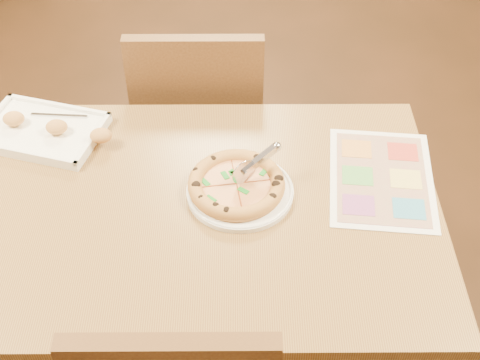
{
  "coord_description": "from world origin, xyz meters",
  "views": [
    {
      "loc": [
        0.13,
        -1.18,
        1.96
      ],
      "look_at": [
        0.14,
        0.05,
        0.77
      ],
      "focal_mm": 50.0,
      "sensor_mm": 36.0,
      "label": 1
    }
  ],
  "objects_px": {
    "pizza_cutter": "(255,163)",
    "appetizer_tray": "(45,131)",
    "plate": "(240,192)",
    "menu": "(381,178)",
    "chair_far": "(199,109)",
    "dining_table": "(189,229)",
    "pizza": "(236,184)"
  },
  "relations": [
    {
      "from": "pizza_cutter",
      "to": "appetizer_tray",
      "type": "xyz_separation_m",
      "value": [
        -0.59,
        0.21,
        -0.06
      ]
    },
    {
      "from": "plate",
      "to": "menu",
      "type": "bearing_deg",
      "value": 8.29
    },
    {
      "from": "plate",
      "to": "menu",
      "type": "distance_m",
      "value": 0.38
    },
    {
      "from": "chair_far",
      "to": "plate",
      "type": "distance_m",
      "value": 0.59
    },
    {
      "from": "appetizer_tray",
      "to": "menu",
      "type": "distance_m",
      "value": 0.95
    },
    {
      "from": "appetizer_tray",
      "to": "menu",
      "type": "xyz_separation_m",
      "value": [
        0.93,
        -0.18,
        -0.01
      ]
    },
    {
      "from": "menu",
      "to": "dining_table",
      "type": "bearing_deg",
      "value": -168.86
    },
    {
      "from": "dining_table",
      "to": "chair_far",
      "type": "distance_m",
      "value": 0.61
    },
    {
      "from": "pizza",
      "to": "pizza_cutter",
      "type": "relative_size",
      "value": 2.07
    },
    {
      "from": "pizza",
      "to": "appetizer_tray",
      "type": "relative_size",
      "value": 0.63
    },
    {
      "from": "pizza",
      "to": "chair_far",
      "type": "bearing_deg",
      "value": 102.96
    },
    {
      "from": "pizza",
      "to": "appetizer_tray",
      "type": "bearing_deg",
      "value": 156.98
    },
    {
      "from": "pizza",
      "to": "appetizer_tray",
      "type": "distance_m",
      "value": 0.59
    },
    {
      "from": "plate",
      "to": "pizza",
      "type": "xyz_separation_m",
      "value": [
        -0.01,
        0.01,
        0.02
      ]
    },
    {
      "from": "chair_far",
      "to": "menu",
      "type": "bearing_deg",
      "value": 135.74
    },
    {
      "from": "chair_far",
      "to": "pizza_cutter",
      "type": "relative_size",
      "value": 3.84
    },
    {
      "from": "plate",
      "to": "appetizer_tray",
      "type": "bearing_deg",
      "value": 156.76
    },
    {
      "from": "dining_table",
      "to": "chair_far",
      "type": "bearing_deg",
      "value": 90.0
    },
    {
      "from": "plate",
      "to": "pizza_cutter",
      "type": "xyz_separation_m",
      "value": [
        0.04,
        0.03,
        0.07
      ]
    },
    {
      "from": "dining_table",
      "to": "plate",
      "type": "xyz_separation_m",
      "value": [
        0.14,
        0.05,
        0.09
      ]
    },
    {
      "from": "dining_table",
      "to": "pizza",
      "type": "bearing_deg",
      "value": 22.54
    },
    {
      "from": "dining_table",
      "to": "plate",
      "type": "height_order",
      "value": "plate"
    },
    {
      "from": "pizza",
      "to": "appetizer_tray",
      "type": "height_order",
      "value": "appetizer_tray"
    },
    {
      "from": "dining_table",
      "to": "menu",
      "type": "distance_m",
      "value": 0.53
    },
    {
      "from": "chair_far",
      "to": "pizza",
      "type": "relative_size",
      "value": 1.85
    },
    {
      "from": "plate",
      "to": "menu",
      "type": "height_order",
      "value": "plate"
    },
    {
      "from": "pizza_cutter",
      "to": "plate",
      "type": "bearing_deg",
      "value": -176.47
    },
    {
      "from": "dining_table",
      "to": "menu",
      "type": "bearing_deg",
      "value": 11.14
    },
    {
      "from": "pizza",
      "to": "menu",
      "type": "bearing_deg",
      "value": 7.16
    },
    {
      "from": "plate",
      "to": "appetizer_tray",
      "type": "xyz_separation_m",
      "value": [
        -0.55,
        0.24,
        0.01
      ]
    },
    {
      "from": "chair_far",
      "to": "plate",
      "type": "xyz_separation_m",
      "value": [
        0.14,
        -0.56,
        0.16
      ]
    },
    {
      "from": "pizza",
      "to": "menu",
      "type": "distance_m",
      "value": 0.39
    }
  ]
}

